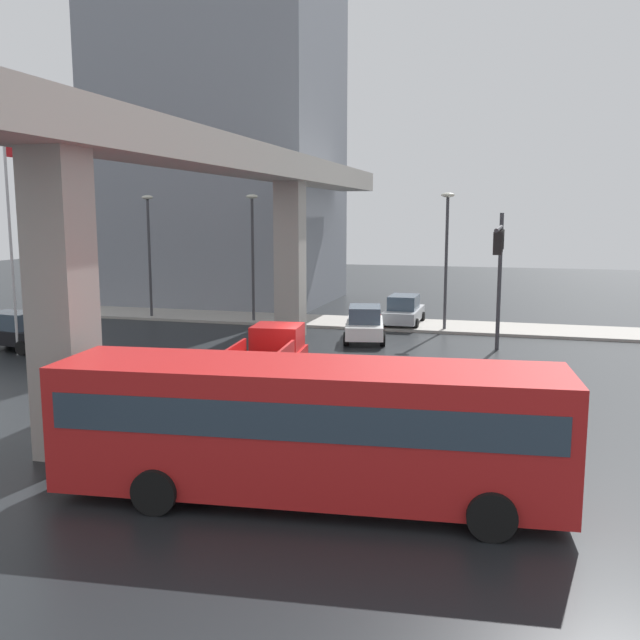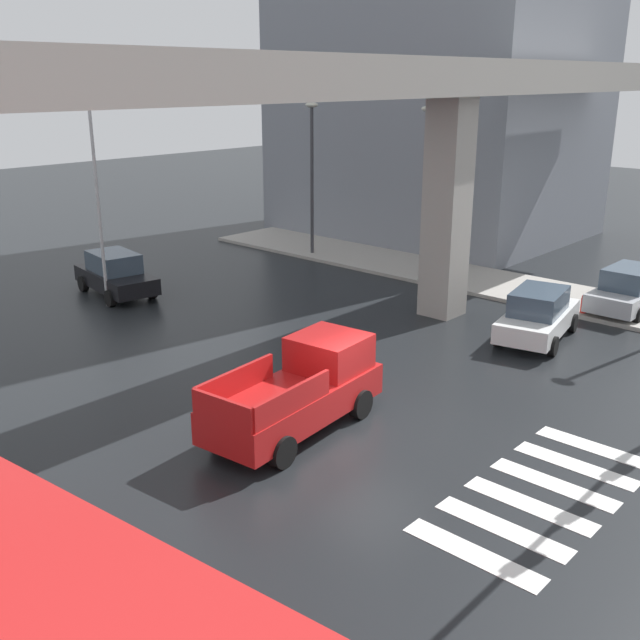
% 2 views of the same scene
% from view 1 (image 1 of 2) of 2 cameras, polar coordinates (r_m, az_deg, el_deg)
% --- Properties ---
extents(ground_plane, '(120.00, 120.00, 0.00)m').
position_cam_1_polar(ground_plane, '(25.47, -0.35, -5.21)').
color(ground_plane, black).
extents(crosswalk_stripes, '(6.05, 2.80, 0.01)m').
position_cam_1_polar(crosswalk_stripes, '(24.63, 9.96, -5.81)').
color(crosswalk_stripes, silver).
rests_on(crosswalk_stripes, ground).
extents(elevated_overpass, '(48.17, 2.28, 8.94)m').
position_cam_1_polar(elevated_overpass, '(26.14, -8.90, 11.84)').
color(elevated_overpass, '#9E9991').
rests_on(elevated_overpass, ground).
extents(office_building, '(11.98, 15.04, 30.63)m').
position_cam_1_polar(office_building, '(50.67, -8.21, 19.06)').
color(office_building, gray).
rests_on(office_building, ground).
extents(sidewalk_east, '(4.00, 36.00, 0.15)m').
position_cam_1_polar(sidewalk_east, '(39.16, 2.48, -0.20)').
color(sidewalk_east, '#9E9991').
rests_on(sidewalk_east, ground).
extents(pickup_truck, '(5.26, 2.47, 2.08)m').
position_cam_1_polar(pickup_truck, '(24.67, -4.15, -3.33)').
color(pickup_truck, red).
rests_on(pickup_truck, ground).
extents(city_bus, '(3.61, 11.00, 2.99)m').
position_cam_1_polar(city_bus, '(14.87, -0.93, -8.50)').
color(city_bus, red).
rests_on(city_bus, ground).
extents(sedan_white, '(4.56, 2.58, 1.72)m').
position_cam_1_polar(sedan_white, '(33.79, 3.72, -0.30)').
color(sedan_white, silver).
rests_on(sedan_white, ground).
extents(sedan_black, '(2.45, 4.52, 1.72)m').
position_cam_1_polar(sedan_black, '(34.53, -23.88, -0.83)').
color(sedan_black, black).
rests_on(sedan_black, ground).
extents(sedan_silver, '(4.30, 1.97, 1.72)m').
position_cam_1_polar(sedan_silver, '(38.53, 6.93, 0.77)').
color(sedan_silver, '#A8AAAF').
rests_on(sedan_silver, ground).
extents(traffic_signal_mast, '(8.69, 0.32, 6.20)m').
position_cam_1_polar(traffic_signal_mast, '(29.51, 14.58, 5.36)').
color(traffic_signal_mast, '#38383D').
rests_on(traffic_signal_mast, ground).
extents(street_lamp_near_corner, '(0.44, 0.70, 7.24)m').
position_cam_1_polar(street_lamp_near_corner, '(36.66, 10.41, 6.11)').
color(street_lamp_near_corner, '#38383D').
rests_on(street_lamp_near_corner, ground).
extents(street_lamp_mid_block, '(0.44, 0.70, 7.24)m').
position_cam_1_polar(street_lamp_mid_block, '(39.16, -5.59, 6.36)').
color(street_lamp_mid_block, '#38383D').
rests_on(street_lamp_mid_block, ground).
extents(street_lamp_far_north, '(0.44, 0.70, 7.24)m').
position_cam_1_polar(street_lamp_far_north, '(41.96, -13.94, 6.30)').
color(street_lamp_far_north, '#38383D').
rests_on(street_lamp_far_north, ground).
extents(fire_hydrant, '(0.24, 0.24, 0.85)m').
position_cam_1_polar(fire_hydrant, '(37.13, 5.02, -0.16)').
color(fire_hydrant, red).
rests_on(fire_hydrant, ground).
extents(flagpole, '(1.16, 0.12, 9.40)m').
position_cam_1_polar(flagpole, '(32.78, -24.12, 6.82)').
color(flagpole, silver).
rests_on(flagpole, ground).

